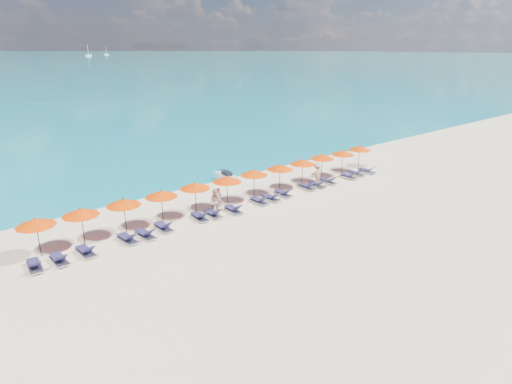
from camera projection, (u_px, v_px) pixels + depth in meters
ground at (285, 220)px, 28.26m from camera, size 1400.00×1400.00×0.00m
sailboat_near at (106, 54)px, 560.69m from camera, size 5.67×1.89×10.40m
sailboat_far at (88, 55)px, 496.43m from camera, size 6.69×2.23×12.26m
jetski at (226, 177)px, 36.31m from camera, size 1.24×2.62×0.90m
beachgoer_a at (219, 198)px, 30.28m from camera, size 0.64×0.59×1.47m
beachgoer_b at (216, 202)px, 29.00m from camera, size 1.00×0.95×1.80m
beachgoer_c at (317, 174)px, 35.29m from camera, size 1.24×0.65×1.87m
umbrella_0 at (35, 222)px, 22.81m from camera, size 2.10×2.10×2.28m
umbrella_1 at (81, 212)px, 24.21m from camera, size 2.10×2.10×2.28m
umbrella_2 at (123, 202)px, 25.73m from camera, size 2.10×2.10×2.28m
umbrella_3 at (161, 194)px, 27.22m from camera, size 2.10×2.10×2.28m
umbrella_4 at (195, 186)px, 28.80m from camera, size 2.10×2.10×2.28m
umbrella_5 at (227, 179)px, 30.21m from camera, size 2.10×2.10×2.28m
umbrella_6 at (254, 173)px, 31.79m from camera, size 2.10×2.10×2.28m
umbrella_7 at (280, 167)px, 33.24m from camera, size 2.10×2.10×2.28m
umbrella_8 at (303, 162)px, 34.73m from camera, size 2.10×2.10×2.28m
umbrella_9 at (322, 157)px, 36.39m from camera, size 2.10×2.10×2.28m
umbrella_10 at (343, 153)px, 37.75m from camera, size 2.10×2.10×2.28m
umbrella_11 at (360, 148)px, 39.47m from camera, size 2.10×2.10×2.28m
lounger_0 at (34, 265)px, 22.00m from camera, size 0.77×1.75×0.66m
lounger_1 at (59, 259)px, 22.65m from camera, size 0.65×1.71×0.66m
lounger_2 at (86, 251)px, 23.53m from camera, size 0.74×1.74×0.66m
lounger_3 at (127, 238)px, 25.09m from camera, size 0.78×1.75×0.66m
lounger_4 at (145, 234)px, 25.66m from camera, size 0.77×1.75×0.66m
lounger_5 at (163, 227)px, 26.70m from camera, size 0.63×1.70×0.66m
lounger_6 at (199, 216)px, 28.30m from camera, size 0.78×1.75×0.66m
lounger_7 at (213, 213)px, 28.81m from camera, size 0.62×1.70×0.66m
lounger_8 at (233, 209)px, 29.54m from camera, size 0.73×1.74×0.66m
lounger_9 at (259, 201)px, 31.22m from camera, size 0.66×1.71×0.66m
lounger_10 at (271, 197)px, 31.86m from camera, size 0.72×1.73×0.66m
lounger_11 at (283, 193)px, 32.79m from camera, size 0.66×1.71×0.66m
lounger_12 at (307, 186)px, 34.36m from camera, size 0.69×1.73×0.66m
lounger_13 at (317, 184)px, 34.88m from camera, size 0.67×1.72×0.66m
lounger_14 at (328, 181)px, 35.82m from camera, size 0.72×1.73×0.66m
lounger_15 at (349, 176)px, 37.16m from camera, size 0.66×1.72×0.66m
lounger_16 at (356, 173)px, 38.01m from camera, size 0.73×1.74×0.66m
lounger_17 at (367, 171)px, 38.75m from camera, size 0.79×1.75×0.66m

